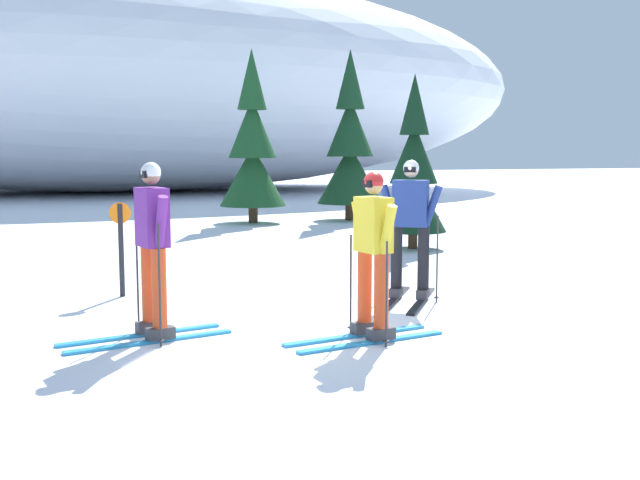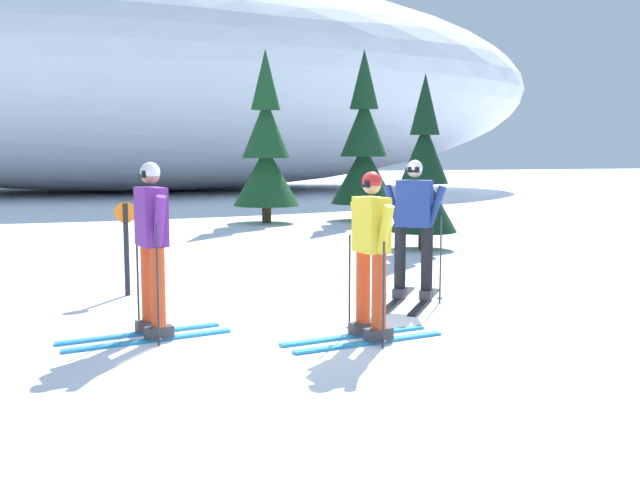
% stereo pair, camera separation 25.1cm
% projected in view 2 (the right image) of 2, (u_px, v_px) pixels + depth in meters
% --- Properties ---
extents(ground_plane, '(120.00, 120.00, 0.00)m').
position_uv_depth(ground_plane, '(313.00, 323.00, 8.48)').
color(ground_plane, white).
extents(skier_yellow_jacket, '(1.75, 0.77, 1.73)m').
position_uv_depth(skier_yellow_jacket, '(370.00, 254.00, 7.65)').
color(skier_yellow_jacket, '#2893CC').
rests_on(skier_yellow_jacket, ground).
extents(skier_purple_jacket, '(1.79, 0.82, 1.82)m').
position_uv_depth(skier_purple_jacket, '(151.00, 246.00, 7.73)').
color(skier_purple_jacket, '#2893CC').
rests_on(skier_purple_jacket, ground).
extents(skier_navy_jacket, '(1.38, 1.70, 1.82)m').
position_uv_depth(skier_navy_jacket, '(414.00, 227.00, 9.67)').
color(skier_navy_jacket, black).
rests_on(skier_navy_jacket, ground).
extents(pine_tree_center_left, '(1.78, 1.78, 4.62)m').
position_uv_depth(pine_tree_center_left, '(266.00, 151.00, 20.10)').
color(pine_tree_center_left, '#47301E').
rests_on(pine_tree_center_left, ground).
extents(pine_tree_center_right, '(1.33, 1.33, 3.43)m').
position_uv_depth(pine_tree_center_right, '(424.00, 176.00, 14.74)').
color(pine_tree_center_right, '#47301E').
rests_on(pine_tree_center_right, ground).
extents(pine_tree_far_right, '(1.82, 1.82, 4.71)m').
position_uv_depth(pine_tree_far_right, '(364.00, 149.00, 20.80)').
color(pine_tree_far_right, '#47301E').
rests_on(pine_tree_far_right, ground).
extents(snow_ridge_background, '(39.63, 21.62, 10.07)m').
position_uv_depth(snow_ridge_background, '(138.00, 85.00, 35.69)').
color(snow_ridge_background, white).
rests_on(snow_ridge_background, ground).
extents(trail_marker_post, '(0.28, 0.07, 1.26)m').
position_uv_depth(trail_marker_post, '(126.00, 242.00, 10.05)').
color(trail_marker_post, black).
rests_on(trail_marker_post, ground).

